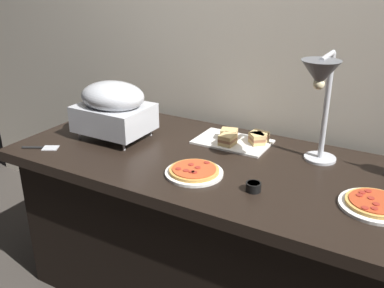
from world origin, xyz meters
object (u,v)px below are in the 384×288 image
at_px(chafing_dish, 113,107).
at_px(pizza_plate_center, 375,204).
at_px(sauce_cup_near, 253,186).
at_px(serving_spatula, 42,148).
at_px(sandwich_platter, 238,139).
at_px(pizza_plate_front, 194,172).
at_px(heat_lamp, 321,85).

bearing_deg(chafing_dish, pizza_plate_center, -3.40).
bearing_deg(sauce_cup_near, serving_spatula, -173.86).
bearing_deg(sandwich_platter, pizza_plate_front, -92.78).
xyz_separation_m(heat_lamp, sauce_cup_near, (-0.15, -0.27, -0.36)).
height_order(chafing_dish, heat_lamp, heat_lamp).
height_order(chafing_dish, serving_spatula, chafing_dish).
xyz_separation_m(pizza_plate_front, serving_spatula, (-0.76, -0.12, -0.01)).
xyz_separation_m(heat_lamp, sandwich_platter, (-0.39, 0.14, -0.35)).
bearing_deg(sauce_cup_near, sandwich_platter, 121.23).
xyz_separation_m(chafing_dish, serving_spatula, (-0.21, -0.29, -0.16)).
distance_m(chafing_dish, pizza_plate_front, 0.59).
height_order(pizza_plate_center, sauce_cup_near, sauce_cup_near).
relative_size(pizza_plate_front, sandwich_platter, 0.68).
distance_m(pizza_plate_center, sandwich_platter, 0.74).
distance_m(chafing_dish, heat_lamp, 0.99).
bearing_deg(sandwich_platter, pizza_plate_center, -24.44).
bearing_deg(heat_lamp, sauce_cup_near, -118.62).
relative_size(heat_lamp, serving_spatula, 2.95).
xyz_separation_m(sandwich_platter, sauce_cup_near, (0.25, -0.41, -0.00)).
relative_size(chafing_dish, serving_spatula, 2.11).
bearing_deg(heat_lamp, pizza_plate_center, -30.93).
bearing_deg(pizza_plate_front, serving_spatula, -171.00).
bearing_deg(pizza_plate_front, heat_lamp, 32.07).
relative_size(pizza_plate_center, serving_spatula, 1.54).
relative_size(sandwich_platter, serving_spatula, 2.15).
bearing_deg(heat_lamp, pizza_plate_front, -147.93).
relative_size(chafing_dish, pizza_plate_front, 1.44).
distance_m(heat_lamp, sandwich_platter, 0.55).
bearing_deg(serving_spatula, heat_lamp, 17.92).
height_order(heat_lamp, sauce_cup_near, heat_lamp).
distance_m(pizza_plate_center, serving_spatula, 1.47).
relative_size(heat_lamp, pizza_plate_front, 2.01).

